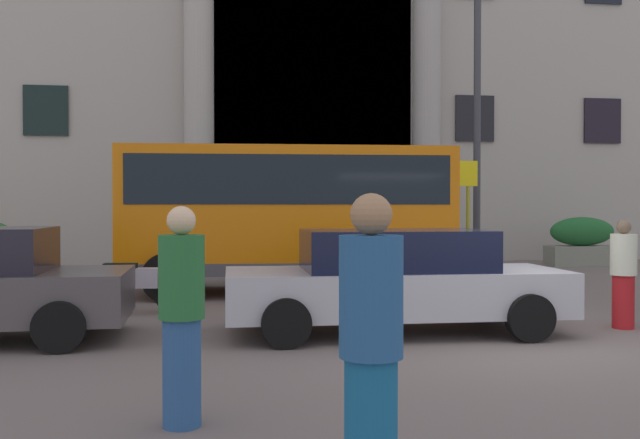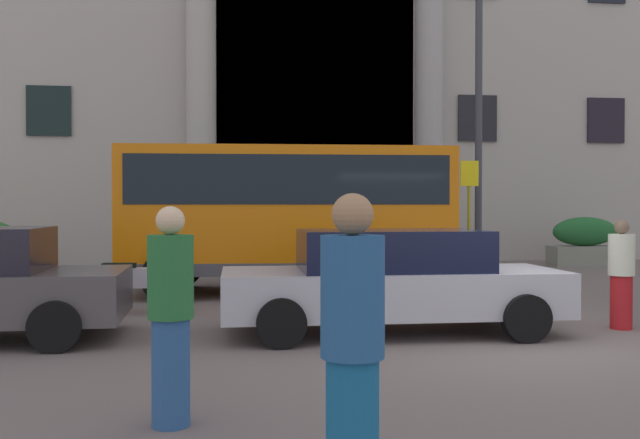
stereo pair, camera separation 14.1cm
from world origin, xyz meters
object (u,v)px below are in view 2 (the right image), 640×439
lamppost_plaza_centre (479,99)px  scooter_by_planter (324,280)px  white_taxi_kerbside (391,280)px  motorcycle_near_kerb (128,286)px  hedge_planter_west (585,242)px  bus_stop_sign (469,207)px  hedge_planter_east (169,248)px  hedge_planter_far_west (308,247)px  pedestrian_woman_dark_dress (352,352)px  orange_minibus (287,208)px  pedestrian_man_red_shirt (171,315)px  pedestrian_child_trailing (621,275)px

lamppost_plaza_centre → scooter_by_planter: bearing=-132.7°
white_taxi_kerbside → scooter_by_planter: white_taxi_kerbside is taller
motorcycle_near_kerb → lamppost_plaza_centre: 10.37m
hedge_planter_west → scooter_by_planter: (-8.80, -7.40, -0.24)m
bus_stop_sign → hedge_planter_east: (-7.26, 3.13, -1.11)m
hedge_planter_far_west → hedge_planter_west: bearing=1.9°
motorcycle_near_kerb → pedestrian_woman_dark_dress: (2.31, -7.74, 0.46)m
orange_minibus → white_taxi_kerbside: bearing=-74.8°
scooter_by_planter → hedge_planter_far_west: bearing=88.5°
white_taxi_kerbside → scooter_by_planter: 2.69m
motorcycle_near_kerb → pedestrian_man_red_shirt: size_ratio=1.12×
pedestrian_woman_dark_dress → scooter_by_planter: bearing=159.1°
hedge_planter_far_west → scooter_by_planter: size_ratio=0.74×
hedge_planter_far_west → white_taxi_kerbside: (0.03, -9.75, 0.10)m
hedge_planter_east → hedge_planter_west: (12.04, 0.29, 0.07)m
motorcycle_near_kerb → lamppost_plaza_centre: size_ratio=0.25×
white_taxi_kerbside → pedestrian_woman_dark_dress: size_ratio=2.56×
motorcycle_near_kerb → pedestrian_child_trailing: 7.53m
bus_stop_sign → lamppost_plaza_centre: 2.98m
white_taxi_kerbside → pedestrian_woman_dark_dress: pedestrian_woman_dark_dress is taller
orange_minibus → lamppost_plaza_centre: (5.10, 2.94, 2.74)m
orange_minibus → pedestrian_man_red_shirt: orange_minibus is taller
lamppost_plaza_centre → bus_stop_sign: bearing=-120.4°
white_taxi_kerbside → pedestrian_woman_dark_dress: (-1.52, -5.47, 0.19)m
hedge_planter_far_west → lamppost_plaza_centre: (4.11, -2.09, 3.84)m
hedge_planter_west → hedge_planter_east: bearing=-178.6°
hedge_planter_west → pedestrian_woman_dark_dress: 18.30m
bus_stop_sign → pedestrian_woman_dark_dress: 13.08m
pedestrian_child_trailing → lamppost_plaza_centre: lamppost_plaza_centre is taller
white_taxi_kerbside → hedge_planter_west: bearing=51.2°
orange_minibus → hedge_planter_east: (-2.78, 5.01, -1.09)m
bus_stop_sign → scooter_by_planter: (-4.03, -3.98, -1.28)m
hedge_planter_east → hedge_planter_far_west: size_ratio=1.19×
lamppost_plaza_centre → hedge_planter_west: bearing=29.6°
scooter_by_planter → lamppost_plaza_centre: lamppost_plaza_centre is taller
bus_stop_sign → hedge_planter_far_west: bus_stop_sign is taller
pedestrian_child_trailing → pedestrian_man_red_shirt: 6.98m
orange_minibus → bus_stop_sign: bearing=25.6°
lamppost_plaza_centre → motorcycle_near_kerb: bearing=-145.8°
hedge_planter_east → scooter_by_planter: bearing=-65.6°
hedge_planter_east → lamppost_plaza_centre: 9.01m
bus_stop_sign → pedestrian_child_trailing: (-0.15, -6.71, -0.97)m
bus_stop_sign → pedestrian_child_trailing: bearing=-91.3°
hedge_planter_west → hedge_planter_far_west: (-8.26, -0.27, -0.07)m
orange_minibus → white_taxi_kerbside: (1.03, -4.72, -0.99)m
pedestrian_man_red_shirt → hedge_planter_far_west: bearing=-8.7°
orange_minibus → hedge_planter_far_west: 5.24m
pedestrian_child_trailing → hedge_planter_west: bearing=64.2°
bus_stop_sign → pedestrian_child_trailing: size_ratio=1.83×
hedge_planter_east → pedestrian_child_trailing: size_ratio=1.15×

